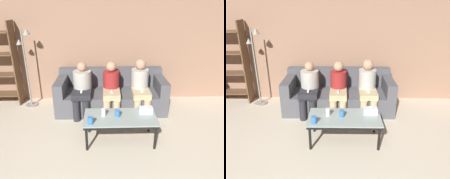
{
  "view_description": "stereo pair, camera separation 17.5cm",
  "coord_description": "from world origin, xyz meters",
  "views": [
    {
      "loc": [
        -0.11,
        -1.1,
        2.07
      ],
      "look_at": [
        0.0,
        2.42,
        0.65
      ],
      "focal_mm": 35.0,
      "sensor_mm": 36.0,
      "label": 1
    },
    {
      "loc": [
        0.07,
        -1.1,
        2.07
      ],
      "look_at": [
        0.0,
        2.42,
        0.65
      ],
      "focal_mm": 35.0,
      "sensor_mm": 36.0,
      "label": 2
    }
  ],
  "objects": [
    {
      "name": "wall_back",
      "position": [
        0.0,
        3.55,
        1.3
      ],
      "size": [
        12.0,
        0.06,
        2.6
      ],
      "color": "#9E755B",
      "rests_on": "ground_plane"
    },
    {
      "name": "coffee_table",
      "position": [
        0.11,
        1.86,
        0.38
      ],
      "size": [
        1.12,
        0.59,
        0.42
      ],
      "color": "#8C9E99",
      "rests_on": "ground_plane"
    },
    {
      "name": "seated_person_mid_left",
      "position": [
        0.0,
        2.81,
        0.54
      ],
      "size": [
        0.32,
        0.67,
        1.02
      ],
      "color": "tan",
      "rests_on": "ground_plane"
    },
    {
      "name": "standing_lamp",
      "position": [
        -1.68,
        3.18,
        0.99
      ],
      "size": [
        0.31,
        0.26,
        1.61
      ],
      "color": "gray",
      "rests_on": "ground_plane"
    },
    {
      "name": "seated_person_left_end",
      "position": [
        -0.56,
        2.83,
        0.54
      ],
      "size": [
        0.35,
        0.67,
        1.01
      ],
      "color": "#28282D",
      "rests_on": "ground_plane"
    },
    {
      "name": "couch",
      "position": [
        0.0,
        3.04,
        0.29
      ],
      "size": [
        2.15,
        0.89,
        0.78
      ],
      "color": "#515156",
      "rests_on": "ground_plane"
    },
    {
      "name": "tissue_box",
      "position": [
        0.52,
        1.97,
        0.48
      ],
      "size": [
        0.22,
        0.12,
        0.13
      ],
      "color": "silver",
      "rests_on": "coffee_table"
    },
    {
      "name": "cup_far_center",
      "position": [
        -0.33,
        1.67,
        0.48
      ],
      "size": [
        0.08,
        0.08,
        0.11
      ],
      "color": "#3372BF",
      "rests_on": "coffee_table"
    },
    {
      "name": "seated_person_mid_right",
      "position": [
        0.56,
        2.83,
        0.56
      ],
      "size": [
        0.34,
        0.67,
        1.06
      ],
      "color": "tan",
      "rests_on": "ground_plane"
    },
    {
      "name": "cup_near_right",
      "position": [
        -0.15,
        1.9,
        0.48
      ],
      "size": [
        0.07,
        0.07,
        0.12
      ],
      "color": "silver",
      "rests_on": "coffee_table"
    },
    {
      "name": "cup_near_left",
      "position": [
        0.07,
        1.87,
        0.48
      ],
      "size": [
        0.08,
        0.08,
        0.11
      ],
      "color": "#3372BF",
      "rests_on": "coffee_table"
    }
  ]
}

